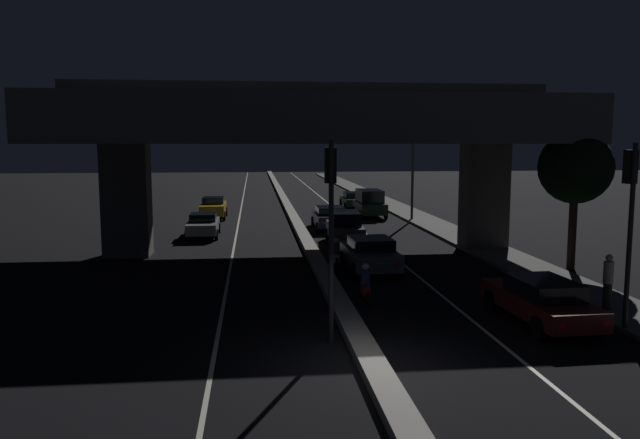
% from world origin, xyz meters
% --- Properties ---
extents(ground_plane, '(200.00, 200.00, 0.00)m').
position_xyz_m(ground_plane, '(0.00, 0.00, 0.00)').
color(ground_plane, black).
extents(lane_line_left_inner, '(0.12, 126.00, 0.00)m').
position_xyz_m(lane_line_left_inner, '(-3.86, 35.00, 0.00)').
color(lane_line_left_inner, beige).
rests_on(lane_line_left_inner, ground_plane).
extents(lane_line_right_inner, '(0.12, 126.00, 0.00)m').
position_xyz_m(lane_line_right_inner, '(3.86, 35.00, 0.00)').
color(lane_line_right_inner, beige).
rests_on(lane_line_right_inner, ground_plane).
extents(median_divider, '(0.68, 126.00, 0.28)m').
position_xyz_m(median_divider, '(0.00, 35.00, 0.14)').
color(median_divider, gray).
rests_on(median_divider, ground_plane).
extents(sidewalk_right, '(2.47, 126.00, 0.16)m').
position_xyz_m(sidewalk_right, '(8.90, 28.00, 0.08)').
color(sidewalk_right, '#5B5956').
rests_on(sidewalk_right, ground_plane).
extents(elevated_overpass, '(23.62, 12.46, 8.33)m').
position_xyz_m(elevated_overpass, '(0.00, 16.27, 6.22)').
color(elevated_overpass, '#5B5956').
rests_on(elevated_overpass, ground_plane).
extents(traffic_light_left_of_median, '(0.30, 0.49, 5.51)m').
position_xyz_m(traffic_light_left_of_median, '(-0.74, 2.25, 3.74)').
color(traffic_light_left_of_median, black).
rests_on(traffic_light_left_of_median, ground_plane).
extents(traffic_light_right_of_median, '(0.30, 0.49, 5.44)m').
position_xyz_m(traffic_light_right_of_median, '(7.77, 2.25, 3.69)').
color(traffic_light_right_of_median, black).
rests_on(traffic_light_right_of_median, ground_plane).
extents(street_lamp, '(2.69, 0.32, 8.29)m').
position_xyz_m(street_lamp, '(7.72, 27.77, 4.92)').
color(street_lamp, '#2D2D30').
rests_on(street_lamp, ground_plane).
extents(car_dark_red_lead, '(2.09, 4.82, 1.40)m').
position_xyz_m(car_dark_red_lead, '(5.76, 3.28, 0.74)').
color(car_dark_red_lead, '#591414').
rests_on(car_dark_red_lead, ground_plane).
extents(car_grey_second, '(2.15, 4.14, 1.49)m').
position_xyz_m(car_grey_second, '(2.04, 11.24, 0.78)').
color(car_grey_second, '#515459').
rests_on(car_grey_second, ground_plane).
extents(car_grey_third, '(1.98, 4.41, 1.74)m').
position_xyz_m(car_grey_third, '(2.06, 18.62, 0.90)').
color(car_grey_third, '#515459').
rests_on(car_grey_third, ground_plane).
extents(car_dark_blue_fourth, '(2.05, 4.72, 1.44)m').
position_xyz_m(car_dark_blue_fourth, '(1.95, 24.47, 0.76)').
color(car_dark_blue_fourth, '#141938').
rests_on(car_dark_blue_fourth, ground_plane).
extents(car_dark_green_fifth, '(2.04, 4.29, 1.98)m').
position_xyz_m(car_dark_green_fifth, '(5.64, 30.55, 1.04)').
color(car_dark_green_fifth, black).
rests_on(car_dark_green_fifth, ground_plane).
extents(car_dark_green_sixth, '(2.10, 4.77, 1.35)m').
position_xyz_m(car_dark_green_sixth, '(5.46, 36.59, 0.72)').
color(car_dark_green_sixth, black).
rests_on(car_dark_green_sixth, ground_plane).
extents(car_silver_lead_oncoming, '(1.85, 4.26, 1.34)m').
position_xyz_m(car_silver_lead_oncoming, '(-5.73, 22.12, 0.69)').
color(car_silver_lead_oncoming, gray).
rests_on(car_silver_lead_oncoming, ground_plane).
extents(car_taxi_yellow_second_oncoming, '(1.85, 4.36, 1.53)m').
position_xyz_m(car_taxi_yellow_second_oncoming, '(-5.69, 30.81, 0.79)').
color(car_taxi_yellow_second_oncoming, gold).
rests_on(car_taxi_yellow_second_oncoming, ground_plane).
extents(motorcycle_red_filtering_near, '(0.34, 1.85, 1.37)m').
position_xyz_m(motorcycle_red_filtering_near, '(0.95, 6.25, 0.59)').
color(motorcycle_red_filtering_near, black).
rests_on(motorcycle_red_filtering_near, ground_plane).
extents(motorcycle_white_filtering_mid, '(0.33, 1.79, 1.37)m').
position_xyz_m(motorcycle_white_filtering_mid, '(0.70, 11.98, 0.59)').
color(motorcycle_white_filtering_mid, black).
rests_on(motorcycle_white_filtering_mid, ground_plane).
extents(pedestrian_on_sidewalk, '(0.31, 0.31, 1.78)m').
position_xyz_m(pedestrian_on_sidewalk, '(8.36, 4.07, 1.07)').
color(pedestrian_on_sidewalk, '#2D261E').
rests_on(pedestrian_on_sidewalk, sidewalk_right).
extents(roadside_tree_kerbside_near, '(3.11, 3.11, 5.95)m').
position_xyz_m(roadside_tree_kerbside_near, '(10.82, 10.99, 4.36)').
color(roadside_tree_kerbside_near, '#38281C').
rests_on(roadside_tree_kerbside_near, ground_plane).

